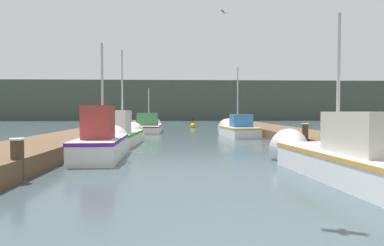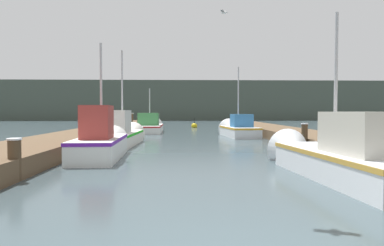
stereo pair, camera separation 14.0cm
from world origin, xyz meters
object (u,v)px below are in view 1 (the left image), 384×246
(channel_buoy, at_px, (193,126))
(seagull_1, at_px, (224,12))
(fishing_boat_2, at_px, (123,134))
(mooring_piling_3, at_px, (17,160))
(fishing_boat_4, at_px, (149,126))
(mooring_piling_0, at_px, (305,137))
(mooring_piling_2, at_px, (137,123))
(fishing_boat_1, at_px, (104,142))
(fishing_boat_0, at_px, (336,155))
(fishing_boat_3, at_px, (237,129))
(mooring_piling_1, at_px, (131,122))

(channel_buoy, bearing_deg, seagull_1, -87.60)
(fishing_boat_2, relative_size, mooring_piling_3, 5.71)
(fishing_boat_4, bearing_deg, mooring_piling_0, -62.12)
(fishing_boat_2, relative_size, mooring_piling_2, 4.95)
(fishing_boat_1, bearing_deg, fishing_boat_4, 86.03)
(channel_buoy, height_order, seagull_1, seagull_1)
(fishing_boat_2, distance_m, fishing_boat_4, 9.28)
(mooring_piling_3, bearing_deg, fishing_boat_2, 83.61)
(fishing_boat_0, relative_size, fishing_boat_2, 1.03)
(fishing_boat_3, height_order, mooring_piling_0, fishing_boat_3)
(mooring_piling_1, bearing_deg, fishing_boat_4, -27.11)
(fishing_boat_1, distance_m, mooring_piling_3, 4.14)
(fishing_boat_4, relative_size, mooring_piling_3, 6.31)
(fishing_boat_4, bearing_deg, fishing_boat_1, -92.16)
(fishing_boat_1, distance_m, mooring_piling_1, 14.60)
(fishing_boat_3, relative_size, fishing_boat_4, 0.77)
(fishing_boat_4, height_order, mooring_piling_2, fishing_boat_4)
(fishing_boat_1, bearing_deg, fishing_boat_0, -32.73)
(fishing_boat_2, bearing_deg, seagull_1, -6.80)
(mooring_piling_2, bearing_deg, fishing_boat_0, -70.48)
(fishing_boat_4, xyz_separation_m, mooring_piling_3, (-1.39, -17.82, 0.06))
(fishing_boat_3, distance_m, mooring_piling_1, 8.98)
(mooring_piling_1, xyz_separation_m, mooring_piling_2, (0.32, 1.63, -0.15))
(fishing_boat_0, bearing_deg, mooring_piling_3, 178.08)
(fishing_boat_2, distance_m, seagull_1, 7.25)
(mooring_piling_0, relative_size, channel_buoy, 1.05)
(fishing_boat_1, distance_m, mooring_piling_2, 16.21)
(mooring_piling_2, relative_size, channel_buoy, 1.05)
(fishing_boat_1, xyz_separation_m, fishing_boat_4, (0.38, 13.81, -0.09))
(fishing_boat_0, distance_m, mooring_piling_0, 4.81)
(mooring_piling_0, height_order, channel_buoy, mooring_piling_0)
(fishing_boat_2, bearing_deg, mooring_piling_3, -94.48)
(fishing_boat_2, height_order, mooring_piling_1, fishing_boat_2)
(mooring_piling_0, bearing_deg, fishing_boat_4, 118.48)
(mooring_piling_2, height_order, channel_buoy, mooring_piling_2)
(fishing_boat_4, height_order, mooring_piling_0, fishing_boat_4)
(mooring_piling_2, relative_size, mooring_piling_3, 1.15)
(seagull_1, bearing_deg, mooring_piling_3, -3.46)
(fishing_boat_0, distance_m, mooring_piling_3, 7.30)
(fishing_boat_0, xyz_separation_m, mooring_piling_3, (-7.29, -0.34, -0.01))
(fishing_boat_2, bearing_deg, fishing_boat_4, 89.23)
(fishing_boat_1, xyz_separation_m, seagull_1, (4.61, 3.83, 5.47))
(fishing_boat_2, height_order, mooring_piling_3, fishing_boat_2)
(mooring_piling_1, distance_m, channel_buoy, 7.46)
(fishing_boat_0, bearing_deg, fishing_boat_1, 145.06)
(fishing_boat_4, xyz_separation_m, seagull_1, (4.23, -9.98, 5.56))
(fishing_boat_0, relative_size, mooring_piling_1, 4.03)
(mooring_piling_0, height_order, mooring_piling_2, mooring_piling_2)
(fishing_boat_0, height_order, fishing_boat_1, fishing_boat_0)
(channel_buoy, bearing_deg, fishing_boat_3, -78.43)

